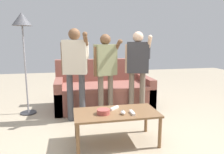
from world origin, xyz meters
TOP-DOWN VIEW (x-y plane):
  - ground_plane at (0.00, 0.00)m, footprint 12.00×12.00m
  - couch at (-0.06, 1.32)m, footprint 1.84×0.93m
  - coffee_table at (-0.14, -0.23)m, footprint 1.06×0.54m
  - snack_bowl at (-0.31, -0.27)m, footprint 0.16×0.16m
  - game_remote_nunchuk at (-0.08, -0.33)m, footprint 0.06×0.09m
  - floor_lamp at (-1.46, 1.18)m, footprint 0.33×0.33m
  - player_left at (-0.61, 0.66)m, footprint 0.43×0.37m
  - player_center at (-0.11, 0.70)m, footprint 0.46×0.30m
  - player_right at (0.44, 0.71)m, footprint 0.42×0.37m
  - game_remote_wand_near at (-0.14, -0.12)m, footprint 0.14×0.13m
  - game_remote_wand_far at (0.04, -0.34)m, footprint 0.04×0.16m

SIDE VIEW (x-z plane):
  - ground_plane at x=0.00m, z-range 0.00..0.00m
  - couch at x=-0.06m, z-range -0.16..0.76m
  - coffee_table at x=-0.14m, z-range 0.16..0.58m
  - game_remote_wand_far at x=0.04m, z-range 0.41..0.45m
  - game_remote_wand_near at x=-0.14m, z-range 0.41..0.45m
  - game_remote_nunchuk at x=-0.08m, z-range 0.41..0.47m
  - snack_bowl at x=-0.31m, z-range 0.42..0.48m
  - player_center at x=-0.11m, z-range 0.18..1.59m
  - player_right at x=0.44m, z-range 0.19..1.64m
  - player_left at x=-0.61m, z-range 0.19..1.69m
  - floor_lamp at x=-1.46m, z-range 0.64..2.41m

